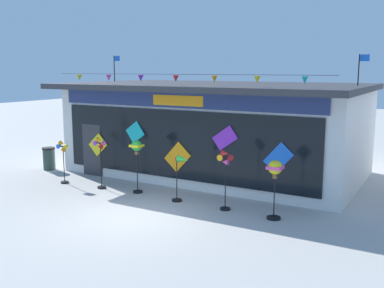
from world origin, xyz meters
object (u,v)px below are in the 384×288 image
wind_spinner_left (100,152)px  wind_spinner_right (225,167)px  wind_spinner_far_right (275,173)px  wind_spinner_far_left (63,154)px  trash_bin (49,158)px  kite_shop_building (217,128)px  wind_spinner_center_right (181,169)px  wind_spinner_center_left (137,151)px

wind_spinner_left → wind_spinner_right: size_ratio=1.01×
wind_spinner_right → wind_spinner_far_right: 1.52m
wind_spinner_far_left → trash_bin: size_ratio=1.69×
wind_spinner_left → wind_spinner_right: 4.79m
wind_spinner_left → wind_spinner_far_left: bearing=-175.0°
kite_shop_building → wind_spinner_left: size_ratio=6.28×
kite_shop_building → wind_spinner_right: 4.97m
wind_spinner_left → kite_shop_building: bearing=61.2°
wind_spinner_left → wind_spinner_center_right: (3.26, 0.02, -0.22)m
kite_shop_building → wind_spinner_center_right: (0.92, -4.24, -0.74)m
trash_bin → wind_spinner_center_right: bearing=-9.1°
wind_spinner_far_left → wind_spinner_center_right: size_ratio=1.07×
wind_spinner_right → wind_spinner_far_right: bearing=-0.9°
wind_spinner_far_left → trash_bin: 2.62m
trash_bin → wind_spinner_far_left: bearing=-30.9°
wind_spinner_right → wind_spinner_far_right: size_ratio=1.08×
kite_shop_building → wind_spinner_center_right: bearing=-77.8°
wind_spinner_center_left → wind_spinner_center_right: wind_spinner_center_left is taller
wind_spinner_far_left → wind_spinner_center_right: (4.90, 0.17, -0.04)m
wind_spinner_far_right → trash_bin: 10.23m
wind_spinner_right → trash_bin: (-8.61, 1.19, -0.82)m
wind_spinner_far_left → wind_spinner_far_right: (7.94, 0.09, 0.20)m
kite_shop_building → trash_bin: 7.03m
kite_shop_building → wind_spinner_far_right: kite_shop_building is taller
wind_spinner_center_left → wind_spinner_far_right: bearing=-2.9°
wind_spinner_far_right → wind_spinner_right: bearing=179.1°
kite_shop_building → trash_bin: kite_shop_building is taller
wind_spinner_center_right → wind_spinner_left: bearing=-179.6°
wind_spinner_center_left → wind_spinner_right: 3.36m
kite_shop_building → wind_spinner_far_left: size_ratio=7.24×
kite_shop_building → wind_spinner_center_right: size_ratio=7.73×
wind_spinner_far_left → wind_spinner_far_right: bearing=0.6°
wind_spinner_right → wind_spinner_center_right: bearing=177.9°
wind_spinner_left → wind_spinner_center_right: size_ratio=1.23×
kite_shop_building → trash_bin: bearing=-153.3°
wind_spinner_left → wind_spinner_center_right: bearing=0.4°
kite_shop_building → wind_spinner_far_left: bearing=-132.1°
wind_spinner_left → wind_spinner_right: wind_spinner_left is taller
wind_spinner_far_left → wind_spinner_center_left: bearing=6.3°
wind_spinner_far_left → wind_spinner_center_right: 4.90m
wind_spinner_far_left → trash_bin: (-2.18, 1.30, -0.63)m
wind_spinner_center_left → wind_spinner_far_right: 4.88m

